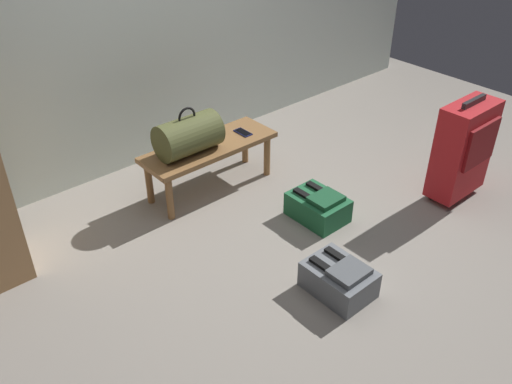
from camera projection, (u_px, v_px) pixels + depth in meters
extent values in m
plane|color=gray|center=(295.00, 242.00, 3.50)|extent=(6.60, 6.60, 0.00)
cube|color=olive|center=(209.00, 147.00, 3.85)|extent=(1.00, 0.36, 0.04)
cylinder|color=olive|center=(170.00, 198.00, 3.63)|extent=(0.05, 0.05, 0.33)
cylinder|color=olive|center=(267.00, 156.00, 4.11)|extent=(0.05, 0.05, 0.33)
cylinder|color=olive|center=(149.00, 183.00, 3.79)|extent=(0.05, 0.05, 0.33)
cylinder|color=olive|center=(245.00, 143.00, 4.27)|extent=(0.05, 0.05, 0.33)
cylinder|color=#51562D|center=(188.00, 135.00, 3.68)|extent=(0.44, 0.26, 0.26)
torus|color=black|center=(187.00, 117.00, 3.60)|extent=(0.14, 0.02, 0.14)
cube|color=#191E4C|center=(243.00, 132.00, 3.99)|extent=(0.07, 0.14, 0.01)
cube|color=black|center=(243.00, 132.00, 3.99)|extent=(0.06, 0.13, 0.00)
cube|color=red|center=(463.00, 149.00, 3.74)|extent=(0.45, 0.22, 0.67)
cube|color=maroon|center=(481.00, 145.00, 3.62)|extent=(0.36, 0.02, 0.30)
cube|color=#262628|center=(474.00, 101.00, 3.54)|extent=(0.25, 0.03, 0.04)
cylinder|color=black|center=(431.00, 196.00, 3.90)|extent=(0.02, 0.05, 0.05)
cylinder|color=black|center=(455.00, 181.00, 4.07)|extent=(0.02, 0.05, 0.05)
cube|color=#1E6038|center=(318.00, 207.00, 3.67)|extent=(0.28, 0.38, 0.17)
cube|color=#184D2C|center=(326.00, 199.00, 3.57)|extent=(0.21, 0.17, 0.04)
cube|color=black|center=(305.00, 195.00, 3.63)|extent=(0.04, 0.19, 0.02)
cube|color=black|center=(318.00, 188.00, 3.70)|extent=(0.04, 0.19, 0.02)
cube|color=slate|center=(339.00, 280.00, 3.07)|extent=(0.28, 0.38, 0.17)
cube|color=#515559|center=(349.00, 272.00, 2.97)|extent=(0.21, 0.17, 0.04)
cube|color=black|center=(324.00, 266.00, 3.03)|extent=(0.04, 0.19, 0.02)
cube|color=black|center=(339.00, 256.00, 3.10)|extent=(0.04, 0.19, 0.02)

